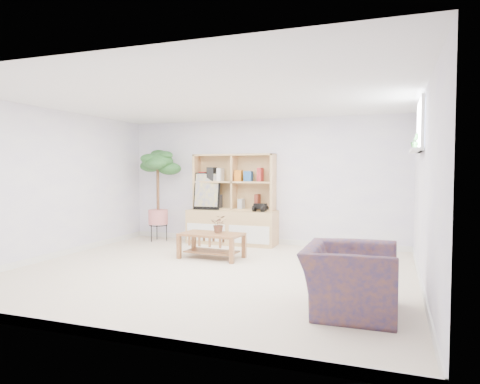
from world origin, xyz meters
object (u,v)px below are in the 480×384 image
(floor_tree, at_px, (158,195))
(armchair, at_px, (350,274))
(storage_unit, at_px, (232,199))
(coffee_table, at_px, (212,246))

(floor_tree, distance_m, armchair, 5.12)
(armchair, bearing_deg, storage_unit, 36.74)
(storage_unit, height_order, coffee_table, storage_unit)
(floor_tree, xyz_separation_m, armchair, (4.03, -3.10, -0.54))
(armchair, bearing_deg, coffee_table, 50.15)
(floor_tree, bearing_deg, armchair, -37.56)
(coffee_table, distance_m, armchair, 3.04)
(coffee_table, relative_size, armchair, 0.97)
(storage_unit, bearing_deg, armchair, -52.58)
(floor_tree, height_order, armchair, floor_tree)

